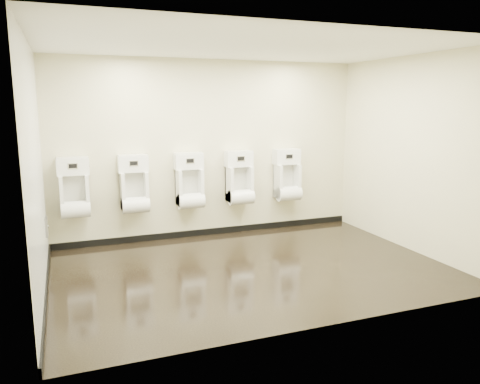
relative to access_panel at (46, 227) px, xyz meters
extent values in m
cube|color=black|center=(2.48, -1.20, -0.50)|extent=(5.00, 3.50, 0.00)
cube|color=silver|center=(2.48, -1.20, 2.30)|extent=(5.00, 3.50, 0.00)
cube|color=beige|center=(2.48, 0.55, 0.90)|extent=(5.00, 0.02, 2.80)
cube|color=beige|center=(2.48, -2.95, 0.90)|extent=(5.00, 0.02, 2.80)
cube|color=beige|center=(-0.02, -1.20, 0.90)|extent=(0.02, 3.50, 2.80)
cube|color=beige|center=(4.98, -1.20, 0.90)|extent=(0.02, 3.50, 2.80)
cube|color=white|center=(-0.01, -1.20, 0.90)|extent=(0.01, 3.50, 2.80)
cube|color=black|center=(2.48, 0.54, -0.45)|extent=(5.00, 0.02, 0.10)
cube|color=black|center=(-0.01, -1.20, -0.45)|extent=(0.02, 3.50, 0.10)
cube|color=#9E9EA3|center=(0.00, 0.00, 0.00)|extent=(0.03, 0.25, 0.25)
cylinder|color=silver|center=(0.02, 0.00, 0.00)|extent=(0.02, 0.04, 0.04)
cube|color=white|center=(0.39, 0.41, 0.34)|extent=(0.40, 0.29, 0.56)
cube|color=silver|center=(0.39, 0.50, 0.38)|extent=(0.30, 0.01, 0.44)
cylinder|color=white|center=(0.39, 0.33, 0.13)|extent=(0.40, 0.24, 0.24)
cube|color=white|center=(0.39, 0.45, 0.74)|extent=(0.44, 0.21, 0.24)
cube|color=black|center=(0.39, 0.33, 0.76)|extent=(0.11, 0.01, 0.06)
cube|color=silver|center=(0.39, 0.34, 0.76)|extent=(0.13, 0.01, 0.08)
cylinder|color=silver|center=(0.62, 0.45, 0.74)|extent=(0.01, 0.03, 0.03)
cube|color=white|center=(1.24, 0.41, 0.34)|extent=(0.40, 0.29, 0.56)
cube|color=silver|center=(1.24, 0.50, 0.38)|extent=(0.30, 0.01, 0.44)
cylinder|color=white|center=(1.24, 0.33, 0.13)|extent=(0.40, 0.24, 0.24)
cube|color=white|center=(1.24, 0.45, 0.74)|extent=(0.44, 0.21, 0.24)
cube|color=black|center=(1.24, 0.33, 0.76)|extent=(0.11, 0.01, 0.06)
cube|color=silver|center=(1.24, 0.34, 0.76)|extent=(0.13, 0.01, 0.08)
cylinder|color=silver|center=(1.46, 0.45, 0.74)|extent=(0.01, 0.03, 0.03)
cube|color=white|center=(2.09, 0.41, 0.34)|extent=(0.40, 0.29, 0.56)
cube|color=silver|center=(2.09, 0.50, 0.38)|extent=(0.30, 0.01, 0.44)
cylinder|color=white|center=(2.09, 0.33, 0.13)|extent=(0.40, 0.24, 0.24)
cube|color=white|center=(2.09, 0.45, 0.74)|extent=(0.44, 0.21, 0.24)
cube|color=black|center=(2.09, 0.33, 0.76)|extent=(0.11, 0.01, 0.06)
cube|color=silver|center=(2.09, 0.34, 0.76)|extent=(0.13, 0.01, 0.08)
cylinder|color=silver|center=(2.31, 0.45, 0.74)|extent=(0.01, 0.03, 0.03)
cube|color=white|center=(2.92, 0.41, 0.34)|extent=(0.40, 0.29, 0.56)
cube|color=silver|center=(2.92, 0.50, 0.38)|extent=(0.30, 0.01, 0.44)
cylinder|color=white|center=(2.92, 0.33, 0.13)|extent=(0.40, 0.24, 0.24)
cube|color=white|center=(2.92, 0.45, 0.74)|extent=(0.44, 0.21, 0.24)
cube|color=black|center=(2.92, 0.33, 0.76)|extent=(0.11, 0.01, 0.06)
cube|color=silver|center=(2.92, 0.34, 0.76)|extent=(0.13, 0.01, 0.08)
cylinder|color=silver|center=(3.15, 0.45, 0.74)|extent=(0.01, 0.03, 0.03)
cube|color=white|center=(3.78, 0.41, 0.34)|extent=(0.40, 0.29, 0.56)
cube|color=silver|center=(3.78, 0.50, 0.38)|extent=(0.30, 0.01, 0.44)
cylinder|color=white|center=(3.78, 0.33, 0.13)|extent=(0.40, 0.24, 0.24)
cube|color=white|center=(3.78, 0.45, 0.74)|extent=(0.44, 0.21, 0.24)
cube|color=black|center=(3.78, 0.33, 0.76)|extent=(0.11, 0.01, 0.06)
cube|color=silver|center=(3.78, 0.34, 0.76)|extent=(0.13, 0.01, 0.08)
cylinder|color=silver|center=(4.01, 0.45, 0.74)|extent=(0.01, 0.03, 0.03)
camera|label=1|loc=(0.27, -6.59, 1.62)|focal=35.00mm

